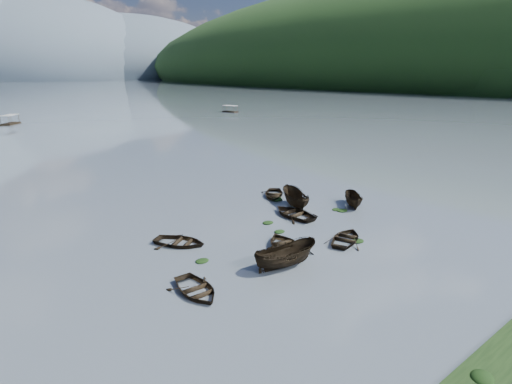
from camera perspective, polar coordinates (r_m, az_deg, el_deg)
ground_plane at (r=31.57m, az=13.69°, el=-8.45°), size 2400.00×2400.00×0.00m
right_hill_far at (r=538.20m, az=26.63°, el=13.65°), size 520.00×1200.00×190.00m
haze_mtn_c at (r=931.73m, az=-28.86°, el=13.95°), size 520.00×520.00×260.00m
haze_mtn_d at (r=979.37m, az=-18.16°, el=15.19°), size 520.00×520.00×220.00m
rowboat_0 at (r=25.93m, az=-8.55°, el=-14.03°), size 3.10×4.23×0.85m
rowboat_1 at (r=31.39m, az=4.30°, el=-8.14°), size 4.67×5.51×0.97m
rowboat_2 at (r=28.79m, az=4.17°, el=-10.56°), size 5.21×2.60×1.92m
rowboat_3 at (r=38.35m, az=5.48°, el=-3.44°), size 3.49×4.80×0.98m
rowboat_4 at (r=33.56m, az=12.77°, el=-6.83°), size 4.97×4.34×0.86m
rowboat_5 at (r=42.24m, az=13.73°, el=-1.94°), size 3.82×4.13×1.58m
rowboat_6 at (r=32.65m, az=-10.84°, el=-7.40°), size 4.97×5.26×0.89m
rowboat_7 at (r=44.20m, az=2.54°, el=-0.63°), size 5.13×5.23×0.89m
rowboat_8 at (r=41.02m, az=5.56°, el=-2.08°), size 3.72×5.39×1.95m
weed_clump_0 at (r=29.84m, az=4.22°, el=-9.53°), size 1.14×0.93×0.25m
weed_clump_1 at (r=34.51m, az=3.38°, el=-5.75°), size 0.99×0.79×0.22m
weed_clump_2 at (r=33.66m, az=14.37°, el=-6.88°), size 1.05×0.84×0.23m
weed_clump_3 at (r=40.65m, az=11.35°, el=-2.52°), size 0.88×0.75×0.20m
weed_clump_4 at (r=40.42m, az=12.21°, el=-2.68°), size 1.13×0.89×0.23m
weed_clump_5 at (r=29.66m, az=-7.70°, el=-9.81°), size 1.01×0.82×0.21m
weed_clump_6 at (r=36.43m, az=1.71°, el=-4.48°), size 1.06×0.88×0.22m
weed_clump_7 at (r=42.85m, az=3.03°, el=-1.20°), size 1.26×1.01×0.27m
pontoon_centre at (r=124.67m, az=-31.63°, el=8.23°), size 5.49×6.53×2.35m
pontoon_right at (r=140.16m, az=-3.70°, el=11.32°), size 3.65×6.02×2.15m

